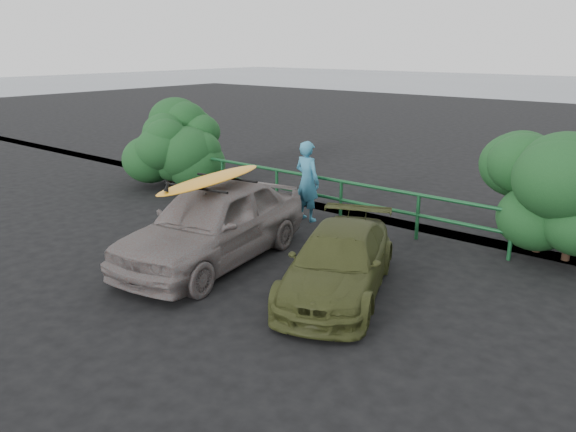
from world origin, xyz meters
name	(u,v)px	position (x,y,z in m)	size (l,w,h in m)	color
ground	(144,274)	(0.00, 0.00, 0.00)	(80.00, 80.00, 0.00)	black
guardrail	(307,194)	(0.00, 5.00, 0.52)	(14.00, 0.08, 1.04)	#154A25
shrub_left	(189,145)	(-4.80, 5.40, 1.19)	(3.20, 2.40, 2.37)	#1A481F
shrub_right	(524,197)	(5.00, 5.50, 1.19)	(3.20, 2.40, 2.37)	#1A481F
sedan	(213,223)	(0.52, 1.31, 0.78)	(1.84, 4.57, 1.56)	slate
olive_vehicle	(338,262)	(3.23, 1.61, 0.55)	(1.54, 3.78, 1.10)	#3C421D
man	(307,181)	(0.27, 4.62, 0.97)	(0.71, 0.46, 1.94)	teal
roof_rack	(212,183)	(0.52, 1.31, 1.58)	(1.43, 1.00, 0.05)	black
surfboard	(212,179)	(0.52, 1.31, 1.65)	(0.62, 2.99, 0.09)	#FFA11A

